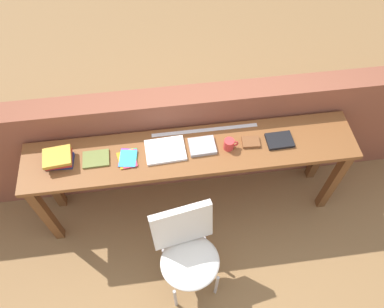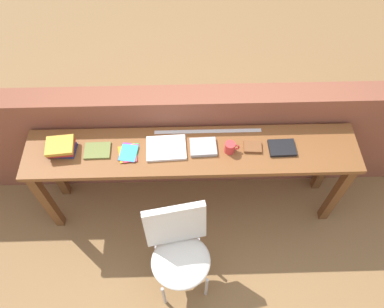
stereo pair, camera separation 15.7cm
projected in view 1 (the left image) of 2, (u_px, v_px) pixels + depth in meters
The scene contains 13 objects.
ground_plane at pixel (196, 233), 3.34m from camera, with size 40.00×40.00×0.00m, color olive.
brick_wall_back at pixel (186, 139), 3.23m from camera, with size 6.00×0.20×1.12m, color brown.
sideboard at pixel (191, 160), 2.89m from camera, with size 2.50×0.44×0.88m.
chair_white_moulded at pixel (187, 250), 2.71m from camera, with size 0.51×0.52×0.89m.
book_stack_leftmost at pixel (58, 159), 2.68m from camera, with size 0.21×0.18×0.09m.
magazine_cycling at pixel (96, 159), 2.72m from camera, with size 0.19×0.14×0.02m, color olive.
pamphlet_pile_colourful at pixel (128, 158), 2.73m from camera, with size 0.16×0.19×0.01m.
book_open_centre at pixel (165, 150), 2.76m from camera, with size 0.29×0.22×0.02m, color white.
book_grey_hardcover at pixel (202, 146), 2.78m from camera, with size 0.20×0.16×0.03m, color #9E9EA3.
mug at pixel (229, 144), 2.75m from camera, with size 0.11×0.08×0.09m.
leather_journal_brown at pixel (251, 142), 2.80m from camera, with size 0.13×0.10×0.02m, color brown.
book_repair_rightmost at pixel (280, 140), 2.81m from camera, with size 0.20×0.15×0.03m, color black.
ruler_metal_back_edge at pixel (205, 130), 2.88m from camera, with size 0.82×0.03×0.00m, color silver.
Camera 1 is at (-0.20, -1.26, 3.17)m, focal length 35.00 mm.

